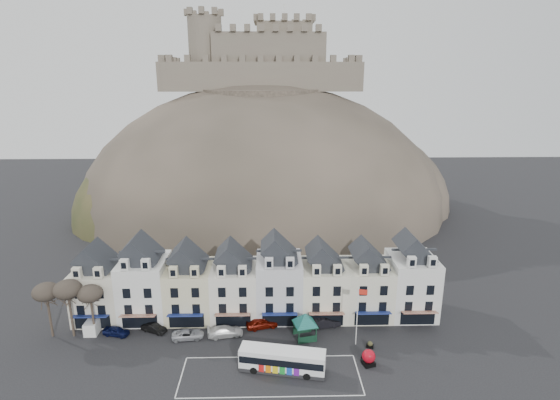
{
  "coord_description": "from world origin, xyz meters",
  "views": [
    {
      "loc": [
        2.15,
        -44.72,
        35.71
      ],
      "look_at": [
        3.73,
        24.0,
        16.13
      ],
      "focal_mm": 28.0,
      "sensor_mm": 36.0,
      "label": 1
    }
  ],
  "objects_px": {
    "flagpole": "(358,312)",
    "car_black": "(154,328)",
    "car_navy": "(116,331)",
    "car_charcoal": "(324,322)",
    "car_white": "(225,331)",
    "white_van": "(95,324)",
    "bus": "(282,359)",
    "bus_shelter": "(305,319)",
    "car_silver": "(188,334)",
    "car_maroon": "(262,323)",
    "red_buoy": "(369,357)"
  },
  "relations": [
    {
      "from": "car_silver",
      "to": "white_van",
      "type": "bearing_deg",
      "value": 72.5
    },
    {
      "from": "car_white",
      "to": "car_black",
      "type": "bearing_deg",
      "value": 72.53
    },
    {
      "from": "car_silver",
      "to": "car_white",
      "type": "bearing_deg",
      "value": -91.84
    },
    {
      "from": "car_maroon",
      "to": "bus",
      "type": "bearing_deg",
      "value": -179.03
    },
    {
      "from": "car_silver",
      "to": "flagpole",
      "type": "bearing_deg",
      "value": -102.17
    },
    {
      "from": "flagpole",
      "to": "white_van",
      "type": "bearing_deg",
      "value": 173.18
    },
    {
      "from": "white_van",
      "to": "car_maroon",
      "type": "height_order",
      "value": "white_van"
    },
    {
      "from": "car_black",
      "to": "car_white",
      "type": "relative_size",
      "value": 0.75
    },
    {
      "from": "bus",
      "to": "car_maroon",
      "type": "relative_size",
      "value": 2.37
    },
    {
      "from": "bus",
      "to": "car_black",
      "type": "relative_size",
      "value": 2.91
    },
    {
      "from": "red_buoy",
      "to": "car_maroon",
      "type": "xyz_separation_m",
      "value": [
        -13.78,
        8.93,
        -0.3
      ]
    },
    {
      "from": "bus",
      "to": "car_white",
      "type": "relative_size",
      "value": 2.19
    },
    {
      "from": "car_maroon",
      "to": "car_black",
      "type": "bearing_deg",
      "value": 78.46
    },
    {
      "from": "car_navy",
      "to": "car_white",
      "type": "xyz_separation_m",
      "value": [
        15.6,
        -0.48,
        0.08
      ]
    },
    {
      "from": "white_van",
      "to": "car_charcoal",
      "type": "distance_m",
      "value": 33.54
    },
    {
      "from": "flagpole",
      "to": "car_charcoal",
      "type": "bearing_deg",
      "value": 131.25
    },
    {
      "from": "white_van",
      "to": "car_white",
      "type": "relative_size",
      "value": 0.82
    },
    {
      "from": "bus_shelter",
      "to": "car_black",
      "type": "relative_size",
      "value": 1.58
    },
    {
      "from": "flagpole",
      "to": "car_maroon",
      "type": "distance_m",
      "value": 14.47
    },
    {
      "from": "flagpole",
      "to": "car_navy",
      "type": "bearing_deg",
      "value": 175.01
    },
    {
      "from": "car_charcoal",
      "to": "bus_shelter",
      "type": "bearing_deg",
      "value": 119.01
    },
    {
      "from": "flagpole",
      "to": "car_black",
      "type": "relative_size",
      "value": 2.3
    },
    {
      "from": "car_navy",
      "to": "car_black",
      "type": "distance_m",
      "value": 5.25
    },
    {
      "from": "bus",
      "to": "car_silver",
      "type": "bearing_deg",
      "value": 161.75
    },
    {
      "from": "flagpole",
      "to": "white_van",
      "type": "distance_m",
      "value": 37.95
    },
    {
      "from": "red_buoy",
      "to": "car_black",
      "type": "relative_size",
      "value": 0.57
    },
    {
      "from": "car_black",
      "to": "car_white",
      "type": "height_order",
      "value": "car_white"
    },
    {
      "from": "car_silver",
      "to": "car_charcoal",
      "type": "xyz_separation_m",
      "value": [
        19.58,
        2.5,
        0.16
      ]
    },
    {
      "from": "bus",
      "to": "car_black",
      "type": "xyz_separation_m",
      "value": [
        -18.32,
        9.07,
        -1.05
      ]
    },
    {
      "from": "bus",
      "to": "bus_shelter",
      "type": "relative_size",
      "value": 1.85
    },
    {
      "from": "bus",
      "to": "red_buoy",
      "type": "bearing_deg",
      "value": 15.84
    },
    {
      "from": "red_buoy",
      "to": "car_maroon",
      "type": "bearing_deg",
      "value": 147.07
    },
    {
      "from": "bus_shelter",
      "to": "car_black",
      "type": "xyz_separation_m",
      "value": [
        -21.69,
        1.99,
        -2.39
      ]
    },
    {
      "from": "bus",
      "to": "car_charcoal",
      "type": "height_order",
      "value": "bus"
    },
    {
      "from": "bus",
      "to": "white_van",
      "type": "distance_m",
      "value": 28.83
    },
    {
      "from": "car_charcoal",
      "to": "car_navy",
      "type": "bearing_deg",
      "value": 79.88
    },
    {
      "from": "car_navy",
      "to": "car_charcoal",
      "type": "xyz_separation_m",
      "value": [
        29.98,
        1.52,
        0.14
      ]
    },
    {
      "from": "car_silver",
      "to": "car_charcoal",
      "type": "distance_m",
      "value": 19.74
    },
    {
      "from": "car_maroon",
      "to": "bus_shelter",
      "type": "bearing_deg",
      "value": -129.0
    },
    {
      "from": "bus",
      "to": "car_black",
      "type": "distance_m",
      "value": 20.46
    },
    {
      "from": "car_white",
      "to": "white_van",
      "type": "bearing_deg",
      "value": 73.21
    },
    {
      "from": "flagpole",
      "to": "car_charcoal",
      "type": "xyz_separation_m",
      "value": [
        -3.93,
        4.48,
        -4.18
      ]
    },
    {
      "from": "car_navy",
      "to": "car_maroon",
      "type": "distance_m",
      "value": 20.86
    },
    {
      "from": "car_navy",
      "to": "bus_shelter",
      "type": "bearing_deg",
      "value": -79.09
    },
    {
      "from": "flagpole",
      "to": "car_silver",
      "type": "height_order",
      "value": "flagpole"
    },
    {
      "from": "bus_shelter",
      "to": "car_navy",
      "type": "xyz_separation_m",
      "value": [
        -26.89,
        1.26,
        -2.36
      ]
    },
    {
      "from": "white_van",
      "to": "car_black",
      "type": "distance_m",
      "value": 8.8
    },
    {
      "from": "bus",
      "to": "bus_shelter",
      "type": "bearing_deg",
      "value": 75.54
    },
    {
      "from": "bus",
      "to": "car_white",
      "type": "xyz_separation_m",
      "value": [
        -7.92,
        7.86,
        -0.94
      ]
    },
    {
      "from": "bus_shelter",
      "to": "flagpole",
      "type": "relative_size",
      "value": 0.69
    }
  ]
}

